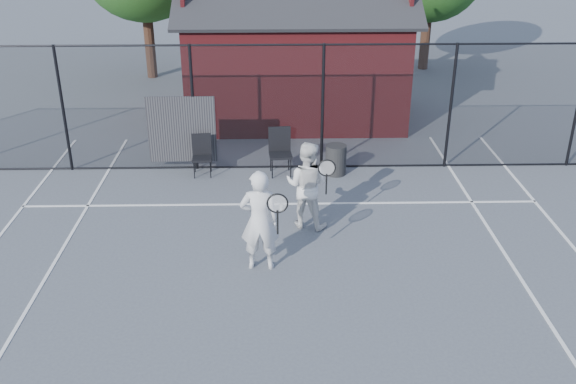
{
  "coord_description": "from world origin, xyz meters",
  "views": [
    {
      "loc": [
        -0.12,
        -9.31,
        6.06
      ],
      "look_at": [
        0.11,
        1.26,
        1.1
      ],
      "focal_mm": 40.0,
      "sensor_mm": 36.0,
      "label": 1
    }
  ],
  "objects_px": {
    "player_front": "(260,220)",
    "player_back": "(307,185)",
    "clubhouse": "(295,62)",
    "chair_left": "(202,156)",
    "waste_bin": "(336,160)",
    "chair_right": "(281,153)"
  },
  "relations": [
    {
      "from": "player_back",
      "to": "chair_left",
      "type": "bearing_deg",
      "value": 132.13
    },
    {
      "from": "waste_bin",
      "to": "chair_left",
      "type": "bearing_deg",
      "value": 180.0
    },
    {
      "from": "clubhouse",
      "to": "waste_bin",
      "type": "relative_size",
      "value": 9.09
    },
    {
      "from": "clubhouse",
      "to": "waste_bin",
      "type": "height_order",
      "value": "clubhouse"
    },
    {
      "from": "chair_left",
      "to": "waste_bin",
      "type": "xyz_separation_m",
      "value": [
        3.13,
        0.0,
        -0.11
      ]
    },
    {
      "from": "player_back",
      "to": "chair_left",
      "type": "xyz_separation_m",
      "value": [
        -2.32,
        2.56,
        -0.41
      ]
    },
    {
      "from": "clubhouse",
      "to": "chair_left",
      "type": "relative_size",
      "value": 6.91
    },
    {
      "from": "player_back",
      "to": "waste_bin",
      "type": "xyz_separation_m",
      "value": [
        0.82,
        2.56,
        -0.53
      ]
    },
    {
      "from": "clubhouse",
      "to": "player_front",
      "type": "relative_size",
      "value": 3.5
    },
    {
      "from": "clubhouse",
      "to": "player_front",
      "type": "xyz_separation_m",
      "value": [
        -0.89,
        -8.52,
        -0.67
      ]
    },
    {
      "from": "player_back",
      "to": "waste_bin",
      "type": "bearing_deg",
      "value": 72.33
    },
    {
      "from": "player_back",
      "to": "waste_bin",
      "type": "height_order",
      "value": "player_back"
    },
    {
      "from": "clubhouse",
      "to": "chair_left",
      "type": "distance_m",
      "value": 5.1
    },
    {
      "from": "chair_left",
      "to": "chair_right",
      "type": "distance_m",
      "value": 1.83
    },
    {
      "from": "chair_right",
      "to": "chair_left",
      "type": "bearing_deg",
      "value": 174.92
    },
    {
      "from": "clubhouse",
      "to": "player_back",
      "type": "height_order",
      "value": "clubhouse"
    },
    {
      "from": "clubhouse",
      "to": "chair_right",
      "type": "xyz_separation_m",
      "value": [
        -0.49,
        -4.4,
        -1.07
      ]
    },
    {
      "from": "clubhouse",
      "to": "player_back",
      "type": "relative_size",
      "value": 3.69
    },
    {
      "from": "chair_left",
      "to": "player_front",
      "type": "bearing_deg",
      "value": -74.63
    },
    {
      "from": "player_front",
      "to": "player_back",
      "type": "xyz_separation_m",
      "value": [
        0.89,
        1.56,
        -0.05
      ]
    },
    {
      "from": "player_back",
      "to": "chair_right",
      "type": "distance_m",
      "value": 2.63
    },
    {
      "from": "clubhouse",
      "to": "chair_left",
      "type": "bearing_deg",
      "value": -117.8
    }
  ]
}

